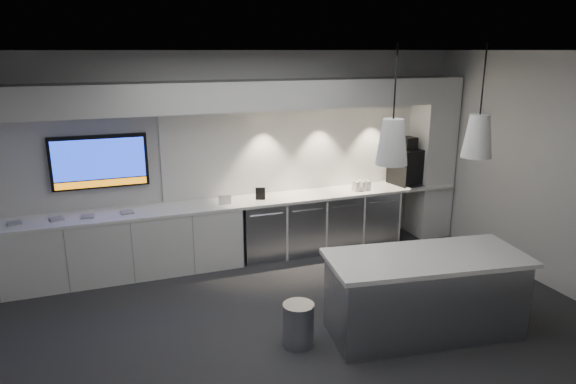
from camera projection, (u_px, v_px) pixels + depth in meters
name	position (u px, v px, depth m)	size (l,w,h in m)	color
floor	(297.00, 330.00, 5.69)	(7.00, 7.00, 0.00)	#29292B
ceiling	(299.00, 50.00, 4.88)	(7.00, 7.00, 0.00)	black
wall_back	(237.00, 156.00, 7.55)	(7.00, 7.00, 0.00)	silver
wall_front	(451.00, 314.00, 3.03)	(7.00, 7.00, 0.00)	silver
wall_right	(557.00, 174.00, 6.45)	(7.00, 7.00, 0.00)	silver
back_counter	(243.00, 202.00, 7.42)	(6.80, 0.65, 0.04)	white
left_base_cabinets	(120.00, 246.00, 6.96)	(3.30, 0.63, 0.86)	white
fridge_unit_a	(260.00, 230.00, 7.62)	(0.60, 0.61, 0.85)	#9A9CA2
fridge_unit_b	(300.00, 225.00, 7.83)	(0.60, 0.61, 0.85)	#9A9CA2
fridge_unit_c	(337.00, 220.00, 8.04)	(0.60, 0.61, 0.85)	#9A9CA2
fridge_unit_d	(373.00, 216.00, 8.25)	(0.60, 0.61, 0.85)	#9A9CA2
backsplash	(312.00, 147.00, 7.91)	(4.60, 0.03, 1.30)	white
soffit	(240.00, 95.00, 7.04)	(6.90, 0.60, 0.40)	white
column	(431.00, 158.00, 8.39)	(0.55, 0.55, 2.60)	white
wall_tv	(100.00, 162.00, 6.85)	(1.25, 0.07, 0.72)	black
island	(424.00, 294.00, 5.55)	(2.23, 1.19, 0.90)	#9A9CA2
bin	(298.00, 324.00, 5.36)	(0.33, 0.33, 0.46)	#9A9CA2
coffee_machine	(406.00, 165.00, 8.26)	(0.49, 0.65, 0.77)	black
sign_black	(260.00, 194.00, 7.44)	(0.14, 0.02, 0.18)	black
sign_white	(225.00, 200.00, 7.21)	(0.18, 0.02, 0.14)	white
cup_cluster	(361.00, 185.00, 7.95)	(0.28, 0.18, 0.15)	silver
tray_a	(14.00, 223.00, 6.41)	(0.16, 0.16, 0.03)	#989898
tray_b	(57.00, 219.00, 6.57)	(0.16, 0.16, 0.03)	#989898
tray_c	(88.00, 216.00, 6.68)	(0.16, 0.16, 0.03)	#989898
tray_d	(127.00, 212.00, 6.85)	(0.16, 0.16, 0.03)	#989898
pendant_left	(392.00, 142.00, 4.92)	(0.31, 0.31, 1.14)	white
pendant_right	(478.00, 136.00, 5.26)	(0.31, 0.31, 1.14)	white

